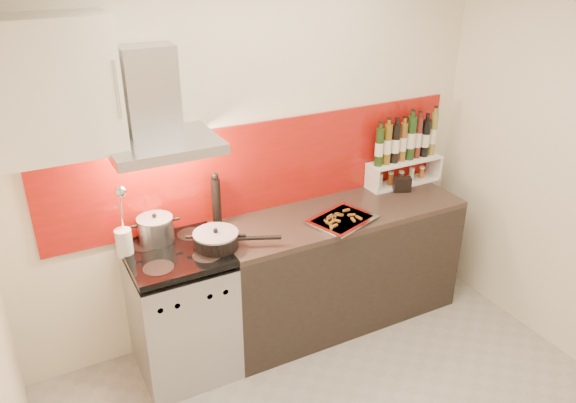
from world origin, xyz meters
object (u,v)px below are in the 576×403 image
pepper_mill (216,201)px  baking_tray (342,219)px  stock_pot (156,229)px  saute_pan (217,240)px  range_stove (182,313)px  counter (339,266)px

pepper_mill → baking_tray: bearing=-23.3°
stock_pot → saute_pan: 0.40m
range_stove → counter: (1.20, 0.00, 0.01)m
saute_pan → counter: bearing=4.7°
baking_tray → stock_pot: bearing=165.8°
saute_pan → pepper_mill: 0.32m
saute_pan → baking_tray: 0.88m
stock_pot → counter: bearing=-7.5°
pepper_mill → baking_tray: (0.77, -0.33, -0.17)m
range_stove → stock_pot: size_ratio=4.07×
pepper_mill → saute_pan: bearing=-111.1°
stock_pot → pepper_mill: size_ratio=0.58×
counter → saute_pan: saute_pan is taller
counter → stock_pot: 1.39m
counter → range_stove: bearing=-179.8°
counter → baking_tray: baking_tray is taller
range_stove → counter: 1.20m
range_stove → pepper_mill: pepper_mill is taller
pepper_mill → range_stove: bearing=-150.2°
range_stove → stock_pot: 0.58m
stock_pot → saute_pan: stock_pot is taller
baking_tray → counter: bearing=58.8°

